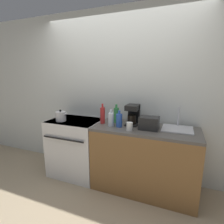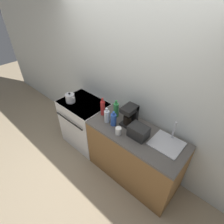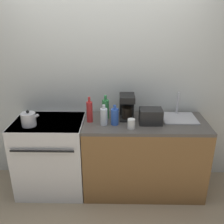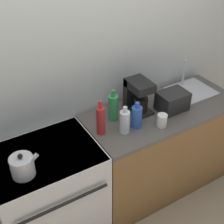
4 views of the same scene
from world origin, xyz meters
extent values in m
plane|color=tan|center=(0.00, 0.00, 0.00)|extent=(12.00, 12.00, 0.00)
cube|color=silver|center=(0.00, 0.67, 1.30)|extent=(8.00, 0.05, 2.60)
cube|color=silver|center=(-0.61, 0.30, 0.46)|extent=(0.80, 0.60, 0.92)
cube|color=black|center=(-0.61, 0.30, 0.91)|extent=(0.78, 0.59, 0.02)
cylinder|color=black|center=(-0.79, 0.17, 0.91)|extent=(0.19, 0.19, 0.01)
cylinder|color=black|center=(-0.43, 0.17, 0.91)|extent=(0.19, 0.19, 0.01)
cylinder|color=black|center=(-0.79, 0.43, 0.91)|extent=(0.19, 0.19, 0.01)
cylinder|color=black|center=(-0.43, 0.43, 0.91)|extent=(0.19, 0.19, 0.01)
cylinder|color=black|center=(-0.61, -0.03, 0.71)|extent=(0.68, 0.02, 0.02)
cube|color=brown|center=(0.50, 0.31, 0.44)|extent=(1.41, 0.61, 0.88)
cube|color=#514C47|center=(0.50, 0.31, 0.90)|extent=(1.41, 0.61, 0.04)
cylinder|color=silver|center=(-0.79, 0.18, 0.99)|extent=(0.16, 0.16, 0.15)
sphere|color=black|center=(-0.79, 0.18, 1.08)|extent=(0.03, 0.03, 0.03)
cylinder|color=silver|center=(-0.71, 0.18, 1.02)|extent=(0.09, 0.03, 0.07)
cube|color=black|center=(0.55, 0.27, 1.00)|extent=(0.25, 0.19, 0.17)
cube|color=black|center=(0.51, 0.27, 1.08)|extent=(0.03, 0.13, 0.01)
cube|color=black|center=(0.60, 0.27, 1.08)|extent=(0.03, 0.13, 0.01)
cube|color=black|center=(0.29, 0.40, 0.93)|extent=(0.17, 0.23, 0.02)
cube|color=black|center=(0.29, 0.49, 1.06)|extent=(0.17, 0.06, 0.29)
cube|color=black|center=(0.29, 0.40, 1.17)|extent=(0.17, 0.23, 0.07)
cylinder|color=black|center=(0.29, 0.37, 1.00)|extent=(0.12, 0.12, 0.13)
cube|color=#B7B7BC|center=(0.90, 0.40, 0.92)|extent=(0.39, 0.35, 0.01)
cylinder|color=silver|center=(0.90, 0.53, 1.06)|extent=(0.02, 0.02, 0.28)
cylinder|color=#B72828|center=(-0.13, 0.30, 1.03)|extent=(0.07, 0.07, 0.23)
cylinder|color=#B72828|center=(-0.13, 0.30, 1.18)|extent=(0.03, 0.03, 0.06)
cylinder|color=silver|center=(0.03, 0.22, 1.01)|extent=(0.08, 0.08, 0.19)
cylinder|color=silver|center=(0.03, 0.22, 1.13)|extent=(0.03, 0.03, 0.05)
cylinder|color=#2D56B7|center=(0.15, 0.23, 1.01)|extent=(0.08, 0.08, 0.18)
cylinder|color=#2D56B7|center=(0.15, 0.23, 1.12)|extent=(0.03, 0.03, 0.05)
cylinder|color=#338C47|center=(0.04, 0.41, 1.03)|extent=(0.08, 0.08, 0.22)
cylinder|color=#338C47|center=(0.04, 0.41, 1.17)|extent=(0.03, 0.03, 0.06)
cylinder|color=white|center=(0.33, 0.13, 0.97)|extent=(0.08, 0.08, 0.11)
camera|label=1|loc=(0.92, -1.95, 1.64)|focal=28.00mm
camera|label=2|loc=(1.41, -1.20, 2.57)|focal=28.00mm
camera|label=3|loc=(0.17, -2.29, 2.08)|focal=40.00mm
camera|label=4|loc=(-1.04, -1.37, 2.45)|focal=50.00mm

